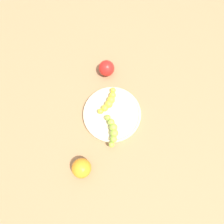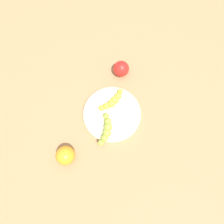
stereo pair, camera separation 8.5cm
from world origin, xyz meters
TOP-DOWN VIEW (x-y plane):
  - ground_plane at (0.00, 0.00)m, footprint 2.40×2.40m
  - fruit_bowl at (0.00, 0.00)m, footprint 0.25×0.25m
  - banana_yellow at (-0.05, 0.00)m, footprint 0.10×0.11m
  - banana_green at (0.07, -0.03)m, footprint 0.13×0.06m
  - orange_fruit at (0.17, -0.19)m, footprint 0.08×0.08m
  - apple_red at (-0.20, 0.05)m, footprint 0.07×0.07m

SIDE VIEW (x-z plane):
  - ground_plane at x=0.00m, z-range 0.00..0.00m
  - fruit_bowl at x=0.00m, z-range 0.00..0.02m
  - banana_yellow at x=-0.05m, z-range 0.02..0.05m
  - apple_red at x=-0.20m, z-range 0.00..0.07m
  - banana_green at x=0.07m, z-range 0.02..0.05m
  - orange_fruit at x=0.17m, z-range 0.00..0.08m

